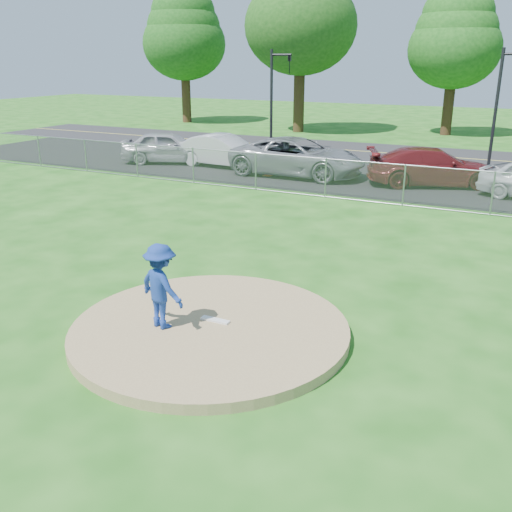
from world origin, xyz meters
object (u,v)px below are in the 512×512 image
at_px(parked_car_white, 223,151).
at_px(parked_car_darkred, 432,167).
at_px(tree_far_left, 184,33).
at_px(traffic_cone, 268,169).
at_px(tree_center, 456,37).
at_px(traffic_signal_left, 275,91).
at_px(parked_car_silver, 168,147).
at_px(pitcher, 161,286).
at_px(tree_left, 301,10).
at_px(parked_car_gray, 297,157).

bearing_deg(parked_car_white, parked_car_darkred, -86.28).
xyz_separation_m(tree_far_left, traffic_cone, (16.17, -18.13, -6.74)).
distance_m(tree_far_left, tree_center, 21.03).
xyz_separation_m(traffic_signal_left, parked_car_silver, (-3.11, -6.28, -2.55)).
distance_m(pitcher, parked_car_silver, 19.60).
distance_m(tree_center, parked_car_darkred, 18.91).
bearing_deg(tree_center, parked_car_darkred, -82.79).
bearing_deg(pitcher, parked_car_darkred, -81.25).
distance_m(tree_far_left, parked_car_white, 22.38).
relative_size(tree_far_left, parked_car_white, 2.26).
height_order(traffic_signal_left, pitcher, traffic_signal_left).
bearing_deg(traffic_cone, parked_car_darkred, 9.88).
bearing_deg(tree_left, tree_center, 16.70).
bearing_deg(tree_center, pitcher, -89.64).
distance_m(traffic_signal_left, parked_car_white, 6.49).
height_order(tree_far_left, parked_car_white, tree_far_left).
distance_m(tree_left, parked_car_darkred, 20.68).
height_order(parked_car_white, parked_car_darkred, parked_car_darkred).
distance_m(traffic_signal_left, parked_car_darkred, 11.91).
distance_m(tree_left, parked_car_silver, 17.01).
xyz_separation_m(traffic_signal_left, parked_car_white, (-0.05, -5.95, -2.57)).
bearing_deg(parked_car_darkred, traffic_signal_left, 36.98).
xyz_separation_m(tree_far_left, traffic_signal_left, (13.24, -11.00, -3.70)).
distance_m(tree_far_left, parked_car_silver, 20.98).
relative_size(traffic_signal_left, parked_car_darkred, 1.04).
relative_size(tree_left, traffic_cone, 20.28).
bearing_deg(traffic_signal_left, tree_left, 103.96).
bearing_deg(tree_center, parked_car_white, -113.51).
height_order(parked_car_gray, parked_car_darkred, parked_car_gray).
distance_m(pitcher, parked_car_gray, 16.45).
relative_size(tree_left, parked_car_white, 2.64).
distance_m(traffic_cone, parked_car_silver, 6.12).
bearing_deg(traffic_cone, traffic_signal_left, 112.39).
bearing_deg(parked_car_silver, traffic_cone, -120.39).
distance_m(tree_far_left, parked_car_darkred, 29.43).
distance_m(tree_center, parked_car_white, 20.39).
bearing_deg(traffic_signal_left, tree_far_left, 140.27).
relative_size(tree_center, parked_car_silver, 2.09).
bearing_deg(parked_car_silver, tree_center, -53.11).
distance_m(tree_center, parked_car_gray, 19.63).
height_order(tree_far_left, traffic_cone, tree_far_left).
height_order(tree_left, pitcher, tree_left).
height_order(tree_far_left, parked_car_silver, tree_far_left).
bearing_deg(tree_left, traffic_signal_left, -76.04).
xyz_separation_m(traffic_cone, parked_car_darkred, (7.09, 1.24, 0.47)).
bearing_deg(parked_car_gray, tree_center, -10.73).
xyz_separation_m(tree_left, parked_car_white, (2.19, -14.95, -7.45)).
bearing_deg(pitcher, traffic_signal_left, -54.62).
relative_size(traffic_signal_left, parked_car_gray, 0.91).
distance_m(parked_car_silver, parked_car_gray, 7.22).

